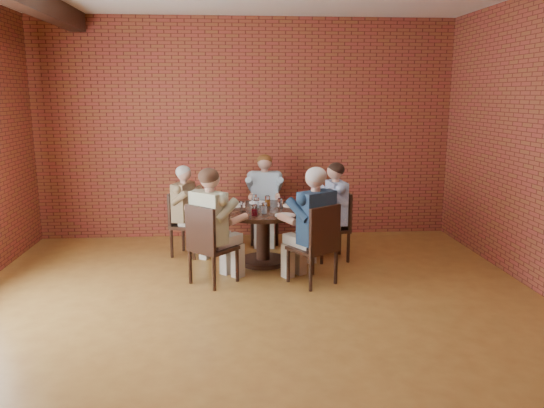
{
  "coord_description": "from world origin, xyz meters",
  "views": [
    {
      "loc": [
        -0.25,
        -4.86,
        2.24
      ],
      "look_at": [
        0.21,
        1.0,
        1.02
      ],
      "focal_mm": 35.0,
      "sensor_mm": 36.0,
      "label": 1
    }
  ],
  "objects": [
    {
      "name": "diner_b",
      "position": [
        0.25,
        3.03,
        0.68
      ],
      "size": [
        0.59,
        0.71,
        1.35
      ],
      "primitive_type": null,
      "rotation": [
        0.0,
        0.0,
        -0.09
      ],
      "color": "#9AB4C4",
      "rests_on": "floor"
    },
    {
      "name": "glass_b",
      "position": [
        0.24,
        2.18,
        0.82
      ],
      "size": [
        0.07,
        0.07,
        0.14
      ],
      "primitive_type": "cylinder",
      "color": "white",
      "rests_on": "dining_table"
    },
    {
      "name": "diner_a",
      "position": [
        1.11,
        2.1,
        0.67
      ],
      "size": [
        0.71,
        0.6,
        1.34
      ],
      "primitive_type": null,
      "rotation": [
        0.0,
        0.0,
        -1.46
      ],
      "color": "#466AB8",
      "rests_on": "floor"
    },
    {
      "name": "glass_e",
      "position": [
        -0.1,
        1.85,
        0.82
      ],
      "size": [
        0.07,
        0.07,
        0.14
      ],
      "primitive_type": "cylinder",
      "color": "white",
      "rests_on": "dining_table"
    },
    {
      "name": "plate_a",
      "position": [
        0.58,
        2.16,
        0.76
      ],
      "size": [
        0.26,
        0.26,
        0.01
      ],
      "primitive_type": "cylinder",
      "color": "white",
      "rests_on": "dining_table"
    },
    {
      "name": "chair_c",
      "position": [
        -0.94,
        2.46,
        0.49
      ],
      "size": [
        0.52,
        0.52,
        0.91
      ],
      "rotation": [
        0.0,
        0.0,
        1.17
      ],
      "color": "black",
      "rests_on": "floor"
    },
    {
      "name": "smartphone",
      "position": [
        0.39,
        1.61,
        0.75
      ],
      "size": [
        0.08,
        0.13,
        0.01
      ],
      "primitive_type": "cube",
      "rotation": [
        0.0,
        0.0,
        -0.15
      ],
      "color": "black",
      "rests_on": "dining_table"
    },
    {
      "name": "glass_g",
      "position": [
        0.17,
        1.73,
        0.82
      ],
      "size": [
        0.07,
        0.07,
        0.14
      ],
      "primitive_type": "cylinder",
      "color": "white",
      "rests_on": "dining_table"
    },
    {
      "name": "floor",
      "position": [
        0.0,
        0.0,
        0.0
      ],
      "size": [
        7.0,
        7.0,
        0.0
      ],
      "primitive_type": "plane",
      "color": "olive",
      "rests_on": "ground"
    },
    {
      "name": "plate_c",
      "position": [
        -0.21,
        2.24,
        0.76
      ],
      "size": [
        0.26,
        0.26,
        0.01
      ],
      "primitive_type": "cylinder",
      "color": "white",
      "rests_on": "dining_table"
    },
    {
      "name": "chair_e",
      "position": [
        0.76,
        1.11,
        0.53
      ],
      "size": [
        0.65,
        0.65,
        0.98
      ],
      "rotation": [
        0.0,
        0.0,
        3.73
      ],
      "color": "black",
      "rests_on": "floor"
    },
    {
      "name": "diner_c",
      "position": [
        -0.87,
        2.43,
        0.64
      ],
      "size": [
        0.75,
        0.69,
        1.28
      ],
      "primitive_type": null,
      "rotation": [
        0.0,
        0.0,
        1.17
      ],
      "color": "brown",
      "rests_on": "floor"
    },
    {
      "name": "plate_d",
      "position": [
        0.42,
        1.57,
        0.76
      ],
      "size": [
        0.26,
        0.26,
        0.01
      ],
      "primitive_type": "cylinder",
      "color": "white",
      "rests_on": "dining_table"
    },
    {
      "name": "wall_front",
      "position": [
        0.0,
        -3.5,
        1.7
      ],
      "size": [
        7.0,
        0.0,
        7.0
      ],
      "primitive_type": "plane",
      "rotation": [
        -1.57,
        0.0,
        0.0
      ],
      "color": "maroon",
      "rests_on": "ground"
    },
    {
      "name": "dining_table",
      "position": [
        0.16,
        2.0,
        0.53
      ],
      "size": [
        1.27,
        1.27,
        0.75
      ],
      "color": "black",
      "rests_on": "floor"
    },
    {
      "name": "diner_e",
      "position": [
        0.7,
        1.19,
        0.71
      ],
      "size": [
        0.87,
        0.91,
        1.41
      ],
      "primitive_type": null,
      "rotation": [
        0.0,
        0.0,
        3.73
      ],
      "color": "#192D47",
      "rests_on": "floor"
    },
    {
      "name": "chair_a",
      "position": [
        1.2,
        2.11,
        0.51
      ],
      "size": [
        0.48,
        0.48,
        0.94
      ],
      "rotation": [
        0.0,
        0.0,
        -1.46
      ],
      "color": "black",
      "rests_on": "floor"
    },
    {
      "name": "glass_f",
      "position": [
        0.03,
        1.61,
        0.82
      ],
      "size": [
        0.07,
        0.07,
        0.14
      ],
      "primitive_type": "cylinder",
      "color": "white",
      "rests_on": "dining_table"
    },
    {
      "name": "plate_b",
      "position": [
        0.12,
        2.39,
        0.76
      ],
      "size": [
        0.26,
        0.26,
        0.01
      ],
      "primitive_type": "cylinder",
      "color": "white",
      "rests_on": "dining_table"
    },
    {
      "name": "chair_d",
      "position": [
        -0.54,
        1.22,
        0.52
      ],
      "size": [
        0.65,
        0.65,
        0.97
      ],
      "rotation": [
        0.0,
        0.0,
        2.4
      ],
      "color": "black",
      "rests_on": "floor"
    },
    {
      "name": "glass_c",
      "position": [
        0.06,
        2.3,
        0.82
      ],
      "size": [
        0.07,
        0.07,
        0.14
      ],
      "primitive_type": "cylinder",
      "color": "white",
      "rests_on": "dining_table"
    },
    {
      "name": "chair_b",
      "position": [
        0.26,
        3.12,
        0.51
      ],
      "size": [
        0.47,
        0.47,
        0.95
      ],
      "rotation": [
        0.0,
        0.0,
        -0.09
      ],
      "color": "black",
      "rests_on": "floor"
    },
    {
      "name": "diner_d",
      "position": [
        -0.48,
        1.29,
        0.7
      ],
      "size": [
        0.89,
        0.9,
        1.4
      ],
      "primitive_type": null,
      "rotation": [
        0.0,
        0.0,
        2.4
      ],
      "color": "beige",
      "rests_on": "floor"
    },
    {
      "name": "glass_d",
      "position": [
        0.08,
        2.08,
        0.82
      ],
      "size": [
        0.07,
        0.07,
        0.14
      ],
      "primitive_type": "cylinder",
      "color": "white",
      "rests_on": "dining_table"
    },
    {
      "name": "glass_a",
      "position": [
        0.4,
        2.0,
        0.82
      ],
      "size": [
        0.07,
        0.07,
        0.14
      ],
      "primitive_type": "cylinder",
      "color": "white",
      "rests_on": "dining_table"
    },
    {
      "name": "wall_back",
      "position": [
        0.0,
        3.5,
        1.7
      ],
      "size": [
        7.0,
        0.0,
        7.0
      ],
      "primitive_type": "plane",
      "rotation": [
        1.57,
        0.0,
        0.0
      ],
      "color": "maroon",
      "rests_on": "ground"
    }
  ]
}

